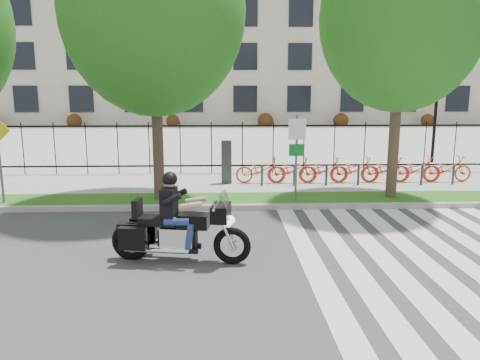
{
  "coord_description": "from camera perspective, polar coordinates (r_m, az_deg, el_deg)",
  "views": [
    {
      "loc": [
        0.47,
        -8.84,
        3.38
      ],
      "look_at": [
        0.89,
        3.0,
        1.08
      ],
      "focal_mm": 35.0,
      "sensor_mm": 36.0,
      "label": 1
    }
  ],
  "objects": [
    {
      "name": "ground",
      "position": [
        9.48,
        -4.81,
        -9.94
      ],
      "size": [
        120.0,
        120.0,
        0.0
      ],
      "primitive_type": "plane",
      "color": "#3C3C3F",
      "rests_on": "ground"
    },
    {
      "name": "curb",
      "position": [
        13.36,
        -3.99,
        -3.34
      ],
      "size": [
        60.0,
        0.2,
        0.15
      ],
      "primitive_type": "cube",
      "color": "#9A9791",
      "rests_on": "ground"
    },
    {
      "name": "grass_verge",
      "position": [
        14.19,
        -3.87,
        -2.49
      ],
      "size": [
        60.0,
        1.5,
        0.15
      ],
      "primitive_type": "cube",
      "color": "#275715",
      "rests_on": "ground"
    },
    {
      "name": "sidewalk",
      "position": [
        16.63,
        -3.61,
        -0.48
      ],
      "size": [
        60.0,
        3.5,
        0.15
      ],
      "primitive_type": "cube",
      "color": "#9A9890",
      "rests_on": "ground"
    },
    {
      "name": "plaza",
      "position": [
        34.01,
        -2.82,
        5.37
      ],
      "size": [
        80.0,
        34.0,
        0.1
      ],
      "primitive_type": "cube",
      "color": "#9A9890",
      "rests_on": "ground"
    },
    {
      "name": "crosswalk_stripes",
      "position": [
        10.42,
        23.1,
        -8.82
      ],
      "size": [
        5.7,
        8.0,
        0.01
      ],
      "primitive_type": null,
      "color": "silver",
      "rests_on": "ground"
    },
    {
      "name": "iron_fence",
      "position": [
        18.18,
        -3.5,
        3.94
      ],
      "size": [
        30.0,
        0.06,
        2.0
      ],
      "primitive_type": null,
      "color": "black",
      "rests_on": "sidewalk"
    },
    {
      "name": "office_building",
      "position": [
        54.16,
        -2.64,
        17.98
      ],
      "size": [
        60.0,
        21.9,
        20.15
      ],
      "color": "#AA9C89",
      "rests_on": "ground"
    },
    {
      "name": "lamp_post_right",
      "position": [
        22.92,
        22.89,
        9.72
      ],
      "size": [
        1.06,
        0.7,
        4.25
      ],
      "color": "black",
      "rests_on": "ground"
    },
    {
      "name": "street_tree_1",
      "position": [
        14.1,
        -10.51,
        19.73
      ],
      "size": [
        5.18,
        5.18,
        8.4
      ],
      "color": "#3A271F",
      "rests_on": "grass_verge"
    },
    {
      "name": "street_tree_2",
      "position": [
        14.84,
        19.11,
        18.19
      ],
      "size": [
        4.68,
        4.68,
        7.94
      ],
      "color": "#3A271F",
      "rests_on": "grass_verge"
    },
    {
      "name": "bike_share_station",
      "position": [
        16.89,
        13.51,
        1.27
      ],
      "size": [
        8.85,
        0.85,
        1.5
      ],
      "color": "#2D2D33",
      "rests_on": "sidewalk"
    },
    {
      "name": "sign_pole_regulatory",
      "position": [
        13.68,
        6.92,
        4.04
      ],
      "size": [
        0.5,
        0.09,
        2.5
      ],
      "color": "#59595B",
      "rests_on": "grass_verge"
    },
    {
      "name": "motorcycle_rider",
      "position": [
        9.34,
        -7.45,
        -5.6
      ],
      "size": [
        2.82,
        1.05,
        2.19
      ],
      "color": "black",
      "rests_on": "ground"
    }
  ]
}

